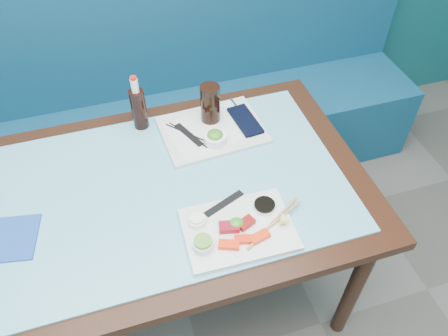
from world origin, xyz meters
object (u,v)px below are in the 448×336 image
object	(u,v)px
cola_bottle_body	(139,109)
serving_tray	(212,130)
booth_bench	(141,119)
seaweed_bowl	(215,139)
blue_napkin	(9,239)
cola_glass	(210,104)
sashimi_plate	(239,229)
dining_table	(169,203)

from	to	relation	value
cola_bottle_body	serving_tray	bearing A→B (deg)	-24.21
booth_bench	seaweed_bowl	xyz separation A→B (m)	(0.22, -0.69, 0.41)
blue_napkin	booth_bench	bearing A→B (deg)	60.34
serving_tray	seaweed_bowl	xyz separation A→B (m)	(-0.01, -0.07, 0.02)
booth_bench	cola_bottle_body	world-z (taller)	booth_bench
serving_tray	seaweed_bowl	distance (m)	0.08
booth_bench	seaweed_bowl	size ratio (longest dim) A/B	34.66
seaweed_bowl	cola_bottle_body	size ratio (longest dim) A/B	0.52
booth_bench	cola_glass	xyz separation A→B (m)	(0.24, -0.56, 0.48)
sashimi_plate	blue_napkin	bearing A→B (deg)	167.06
seaweed_bowl	cola_glass	distance (m)	0.14
blue_napkin	seaweed_bowl	bearing A→B (deg)	16.36
sashimi_plate	seaweed_bowl	world-z (taller)	seaweed_bowl
serving_tray	cola_glass	xyz separation A→B (m)	(0.01, 0.05, 0.09)
booth_bench	sashimi_plate	distance (m)	1.17
dining_table	seaweed_bowl	size ratio (longest dim) A/B	16.18
serving_tray	blue_napkin	xyz separation A→B (m)	(-0.74, -0.29, -0.00)
dining_table	sashimi_plate	world-z (taller)	sashimi_plate
serving_tray	cola_glass	distance (m)	0.10
seaweed_bowl	cola_bottle_body	bearing A→B (deg)	142.30
sashimi_plate	seaweed_bowl	bearing A→B (deg)	85.99
serving_tray	cola_bottle_body	world-z (taller)	cola_bottle_body
sashimi_plate	serving_tray	size ratio (longest dim) A/B	0.89
sashimi_plate	serving_tray	distance (m)	0.48
booth_bench	serving_tray	world-z (taller)	booth_bench
seaweed_bowl	blue_napkin	size ratio (longest dim) A/B	0.51
cola_bottle_body	cola_glass	bearing A→B (deg)	-12.72
sashimi_plate	cola_bottle_body	bearing A→B (deg)	111.06
dining_table	sashimi_plate	xyz separation A→B (m)	(0.18, -0.25, 0.10)
sashimi_plate	booth_bench	bearing A→B (deg)	101.14
cola_bottle_body	seaweed_bowl	bearing A→B (deg)	-37.70
cola_bottle_body	dining_table	bearing A→B (deg)	-85.44
booth_bench	serving_tray	distance (m)	0.76
booth_bench	seaweed_bowl	world-z (taller)	booth_bench
sashimi_plate	dining_table	bearing A→B (deg)	127.54
serving_tray	booth_bench	bearing A→B (deg)	106.82
serving_tray	dining_table	bearing A→B (deg)	-138.97
sashimi_plate	blue_napkin	distance (m)	0.72
cola_glass	blue_napkin	distance (m)	0.83
sashimi_plate	blue_napkin	size ratio (longest dim) A/B	2.01
booth_bench	cola_bottle_body	size ratio (longest dim) A/B	18.05
dining_table	blue_napkin	bearing A→B (deg)	-172.86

